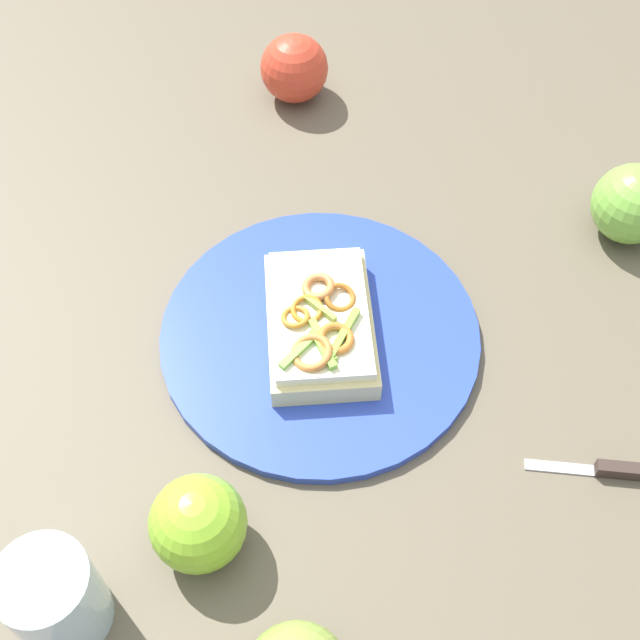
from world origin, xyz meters
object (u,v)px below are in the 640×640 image
at_px(drinking_glass, 54,598).
at_px(knife, 607,470).
at_px(sandwich, 320,322).
at_px(apple_1, 294,68).
at_px(apple_2, 632,204).
at_px(plate, 320,335).
at_px(apple_0, 198,523).

xyz_separation_m(drinking_glass, knife, (-0.46, -0.10, -0.04)).
bearing_deg(sandwich, apple_1, -179.39).
bearing_deg(apple_1, apple_2, 144.62).
height_order(apple_2, drinking_glass, drinking_glass).
relative_size(plate, apple_2, 3.71).
xyz_separation_m(apple_1, knife, (-0.25, 0.52, -0.03)).
relative_size(apple_1, knife, 0.75).
bearing_deg(knife, plate, -23.51).
bearing_deg(apple_2, apple_0, 35.71).
bearing_deg(drinking_glass, apple_1, -108.86).
relative_size(drinking_glass, knife, 0.84).
distance_m(apple_1, drinking_glass, 0.65).
relative_size(apple_2, knife, 0.78).
height_order(sandwich, knife, sandwich).
height_order(apple_0, apple_2, apple_2).
bearing_deg(apple_0, sandwich, -119.22).
bearing_deg(knife, apple_1, -54.52).
distance_m(apple_0, knife, 0.36).
height_order(drinking_glass, knife, drinking_glass).
bearing_deg(sandwich, apple_0, -29.84).
relative_size(apple_0, drinking_glass, 0.88).
xyz_separation_m(plate, sandwich, (0.00, 0.00, 0.02)).
bearing_deg(apple_2, knife, 72.24).
height_order(apple_1, knife, apple_1).
bearing_deg(knife, apple_0, 16.24).
bearing_deg(apple_1, plate, 91.24).
bearing_deg(drinking_glass, apple_0, -152.87).
bearing_deg(sandwich, drinking_glass, -41.33).
distance_m(plate, apple_1, 0.36).
xyz_separation_m(apple_2, drinking_glass, (0.55, 0.37, 0.00)).
relative_size(plate, apple_1, 3.85).
bearing_deg(plate, drinking_glass, 49.45).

